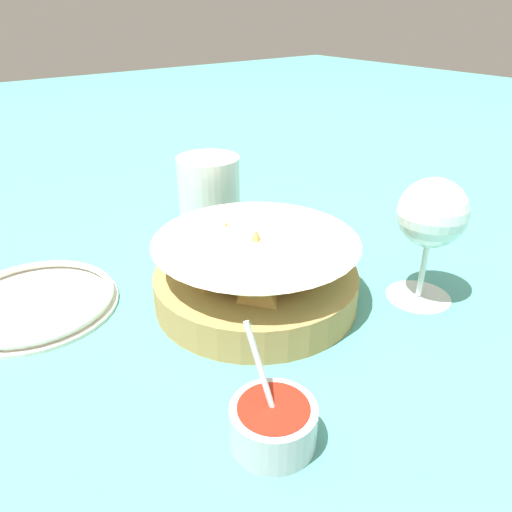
# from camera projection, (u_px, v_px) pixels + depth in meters

# --- Properties ---
(ground_plane) EXTENTS (4.00, 4.00, 0.00)m
(ground_plane) POSITION_uv_depth(u_px,v_px,m) (270.00, 290.00, 0.62)
(ground_plane) COLOR teal
(food_basket) EXTENTS (0.24, 0.24, 0.09)m
(food_basket) POSITION_uv_depth(u_px,v_px,m) (255.00, 275.00, 0.58)
(food_basket) COLOR #B2894C
(food_basket) RESTS_ON ground_plane
(sauce_cup) EXTENTS (0.07, 0.07, 0.10)m
(sauce_cup) POSITION_uv_depth(u_px,v_px,m) (273.00, 423.00, 0.40)
(sauce_cup) COLOR #B7B7BC
(sauce_cup) RESTS_ON ground_plane
(wine_glass) EXTENTS (0.08, 0.08, 0.15)m
(wine_glass) POSITION_uv_depth(u_px,v_px,m) (432.00, 217.00, 0.55)
(wine_glass) COLOR silver
(wine_glass) RESTS_ON ground_plane
(beer_mug) EXTENTS (0.14, 0.09, 0.11)m
(beer_mug) POSITION_uv_depth(u_px,v_px,m) (209.00, 197.00, 0.76)
(beer_mug) COLOR silver
(beer_mug) RESTS_ON ground_plane
(side_plate) EXTENTS (0.19, 0.19, 0.01)m
(side_plate) POSITION_uv_depth(u_px,v_px,m) (34.00, 302.00, 0.58)
(side_plate) COLOR silver
(side_plate) RESTS_ON ground_plane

